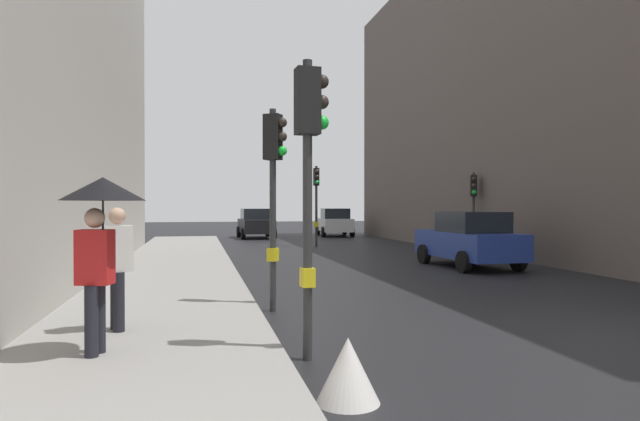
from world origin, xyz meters
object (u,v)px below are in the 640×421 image
at_px(traffic_light_mid_street, 473,198).
at_px(traffic_light_far_median, 316,191).
at_px(car_white_compact, 335,222).
at_px(car_blue_van, 469,240).
at_px(warning_sign_triangle, 348,370).
at_px(traffic_light_near_right, 274,172).
at_px(car_dark_suv, 256,223).
at_px(pedestrian_with_black_backpack, 114,261).
at_px(pedestrian_with_umbrella, 100,215).
at_px(traffic_light_near_left, 309,154).

relative_size(traffic_light_mid_street, traffic_light_far_median, 0.85).
relative_size(car_white_compact, car_blue_van, 1.02).
height_order(traffic_light_mid_street, warning_sign_triangle, traffic_light_mid_street).
bearing_deg(traffic_light_near_right, car_blue_van, 40.36).
distance_m(car_dark_suv, pedestrian_with_black_backpack, 25.53).
bearing_deg(car_white_compact, pedestrian_with_black_backpack, -110.39).
relative_size(traffic_light_near_right, pedestrian_with_umbrella, 1.75).
height_order(traffic_light_near_left, traffic_light_near_right, traffic_light_near_left).
bearing_deg(car_dark_suv, pedestrian_with_black_backpack, -100.35).
height_order(traffic_light_near_right, car_dark_suv, traffic_light_near_right).
bearing_deg(car_blue_van, traffic_light_near_right, -139.64).
distance_m(traffic_light_far_median, pedestrian_with_black_backpack, 18.83).
bearing_deg(traffic_light_near_left, car_white_compact, 75.46).
bearing_deg(car_white_compact, warning_sign_triangle, -103.64).
bearing_deg(pedestrian_with_umbrella, car_white_compact, 70.58).
xyz_separation_m(traffic_light_mid_street, pedestrian_with_black_backpack, (-11.83, -11.76, -1.08)).
bearing_deg(traffic_light_mid_street, car_blue_van, -119.40).
distance_m(traffic_light_far_median, traffic_light_near_right, 16.27).
xyz_separation_m(traffic_light_near_right, pedestrian_with_black_backpack, (-2.55, -1.80, -1.42)).
relative_size(car_blue_van, warning_sign_triangle, 6.55).
xyz_separation_m(traffic_light_mid_street, traffic_light_near_right, (-9.28, -9.97, 0.34)).
xyz_separation_m(pedestrian_with_black_backpack, warning_sign_triangle, (2.63, -3.11, -0.84)).
relative_size(car_blue_van, pedestrian_with_umbrella, 1.99).
relative_size(traffic_light_far_median, traffic_light_near_right, 1.03).
distance_m(traffic_light_near_right, car_white_compact, 25.54).
bearing_deg(traffic_light_near_right, car_dark_suv, 85.01).
bearing_deg(traffic_light_near_left, pedestrian_with_umbrella, 175.78).
bearing_deg(traffic_light_near_left, car_blue_van, 52.90).
height_order(traffic_light_far_median, car_white_compact, traffic_light_far_median).
xyz_separation_m(traffic_light_near_left, warning_sign_triangle, (0.07, -1.59, -2.29)).
bearing_deg(pedestrian_with_black_backpack, warning_sign_triangle, -49.74).
bearing_deg(car_dark_suv, traffic_light_far_median, -74.41).
distance_m(car_white_compact, pedestrian_with_umbrella, 29.26).
relative_size(traffic_light_mid_street, car_white_compact, 0.75).
distance_m(car_blue_van, pedestrian_with_umbrella, 13.23).
distance_m(traffic_light_near_right, car_blue_van, 9.38).
bearing_deg(traffic_light_mid_street, car_white_compact, 98.15).
bearing_deg(car_blue_van, car_dark_suv, 106.07).
bearing_deg(car_blue_van, pedestrian_with_umbrella, -136.37).
bearing_deg(car_dark_suv, warning_sign_triangle, -93.96).
height_order(car_dark_suv, pedestrian_with_umbrella, pedestrian_with_umbrella).
height_order(car_white_compact, pedestrian_with_umbrella, pedestrian_with_umbrella).
distance_m(pedestrian_with_umbrella, warning_sign_triangle, 3.49).
xyz_separation_m(traffic_light_near_left, car_white_compact, (7.20, 27.76, -1.74)).
distance_m(traffic_light_near_left, pedestrian_with_umbrella, 2.65).
height_order(traffic_light_near_left, traffic_light_far_median, traffic_light_far_median).
height_order(traffic_light_near_left, pedestrian_with_black_backpack, traffic_light_near_left).
relative_size(car_dark_suv, pedestrian_with_umbrella, 1.98).
distance_m(traffic_light_near_right, pedestrian_with_black_backpack, 3.43).
height_order(traffic_light_far_median, traffic_light_near_right, traffic_light_far_median).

